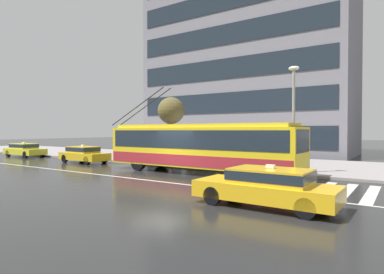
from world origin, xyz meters
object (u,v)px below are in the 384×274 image
taxi_far_behind (25,149)px  street_tree_bare (171,112)px  bus_shelter (200,138)px  taxi_oncoming_far (267,185)px  pedestrian_approaching_curb (296,144)px  trolleybus (199,146)px  taxi_queued_behind_bus (84,154)px  pedestrian_at_shelter (261,142)px  street_lamp (294,109)px

taxi_far_behind → street_tree_bare: 15.58m
bus_shelter → street_tree_bare: 3.49m
taxi_oncoming_far → street_tree_bare: size_ratio=0.94×
taxi_far_behind → pedestrian_approaching_curb: 24.89m
trolleybus → bus_shelter: (-2.46, 3.88, 0.33)m
trolleybus → taxi_queued_behind_bus: size_ratio=2.99×
taxi_far_behind → pedestrian_at_shelter: size_ratio=2.37×
bus_shelter → street_tree_bare: size_ratio=0.84×
taxi_queued_behind_bus → street_tree_bare: street_tree_bare is taller
taxi_oncoming_far → taxi_queued_behind_bus: bearing=161.2°
taxi_far_behind → pedestrian_at_shelter: pedestrian_at_shelter is taller
taxi_oncoming_far → taxi_queued_behind_bus: 17.93m
taxi_queued_behind_bus → bus_shelter: bus_shelter is taller
taxi_oncoming_far → street_tree_bare: 15.56m
taxi_far_behind → bus_shelter: (17.62, 3.35, 1.22)m
trolleybus → pedestrian_approaching_curb: bearing=37.0°
taxi_far_behind → street_lamp: street_lamp is taller
pedestrian_at_shelter → pedestrian_approaching_curb: pedestrian_approaching_curb is taller
trolleybus → street_tree_bare: (-5.27, 4.14, 2.37)m
pedestrian_at_shelter → trolleybus: bearing=-115.1°
pedestrian_at_shelter → street_lamp: bearing=-40.0°
street_tree_bare → trolleybus: bearing=-38.2°
taxi_far_behind → taxi_oncoming_far: (26.38, -6.25, 0.00)m
taxi_oncoming_far → pedestrian_approaching_curb: size_ratio=2.42×
trolleybus → bus_shelter: size_ratio=3.13×
taxi_oncoming_far → pedestrian_at_shelter: size_ratio=2.44×
pedestrian_at_shelter → taxi_oncoming_far: bearing=-67.3°
bus_shelter → trolleybus: bearing=-57.6°
taxi_oncoming_far → bus_shelter: (-8.77, 9.60, 1.22)m
bus_shelter → pedestrian_approaching_curb: size_ratio=2.16×
taxi_oncoming_far → pedestrian_at_shelter: bearing=112.7°
taxi_queued_behind_bus → street_lamp: bearing=7.4°
trolleybus → taxi_far_behind: bearing=178.5°
taxi_queued_behind_bus → street_tree_bare: (5.39, 4.09, 3.26)m
pedestrian_approaching_curb → street_lamp: (0.26, -1.40, 2.03)m
pedestrian_approaching_curb → street_tree_bare: size_ratio=0.39×
trolleybus → taxi_queued_behind_bus: bearing=179.7°
bus_shelter → street_tree_bare: (-2.82, 0.27, 2.04)m
taxi_far_behind → taxi_queued_behind_bus: (9.41, -0.47, -0.00)m
pedestrian_approaching_curb → trolleybus: bearing=-143.0°
bus_shelter → pedestrian_approaching_curb: bearing=-3.2°
taxi_queued_behind_bus → bus_shelter: 9.14m
taxi_oncoming_far → bus_shelter: 13.06m
street_lamp → street_tree_bare: street_lamp is taller
pedestrian_approaching_curb → taxi_oncoming_far: bearing=-79.6°
taxi_queued_behind_bus → bus_shelter: (8.21, 3.82, 1.22)m
taxi_far_behind → taxi_queued_behind_bus: bearing=-2.9°
taxi_queued_behind_bus → bus_shelter: size_ratio=1.05×
taxi_far_behind → bus_shelter: bus_shelter is taller
street_tree_bare → pedestrian_approaching_curb: bearing=-3.9°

